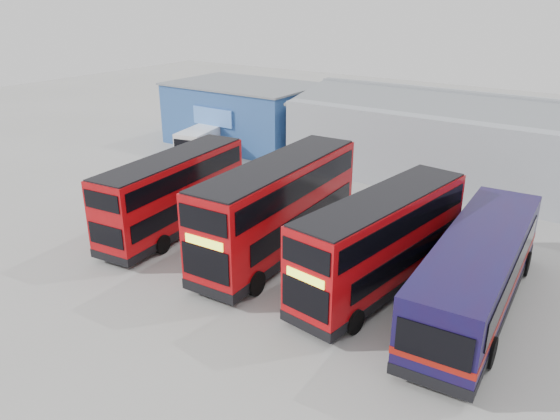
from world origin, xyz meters
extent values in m
plane|color=gray|center=(0.00, 0.00, 0.00)|extent=(120.00, 120.00, 0.00)
cube|color=navy|center=(-14.00, 18.00, 2.50)|extent=(12.00, 8.00, 5.00)
cube|color=slate|center=(-14.00, 18.00, 5.05)|extent=(12.30, 8.30, 0.15)
cube|color=#538FED|center=(-14.00, 13.90, 3.00)|extent=(3.96, 0.15, 1.40)
cube|color=#949AA2|center=(8.00, 20.00, 2.50)|extent=(30.00, 12.00, 5.00)
cube|color=slate|center=(8.00, 17.20, 5.25)|extent=(30.50, 6.33, 1.29)
cube|color=slate|center=(8.00, 22.80, 5.25)|extent=(30.50, 6.33, 1.29)
cube|color=#AB090E|center=(-5.52, 0.93, 2.26)|extent=(3.37, 10.19, 3.86)
cube|color=black|center=(-5.52, 0.93, 0.52)|extent=(3.42, 10.23, 0.43)
cube|color=black|center=(-4.28, 0.67, 1.81)|extent=(0.90, 8.44, 0.91)
cube|color=black|center=(-6.68, 0.43, 1.81)|extent=(0.90, 8.44, 0.91)
cube|color=black|center=(-4.31, 1.05, 3.43)|extent=(0.99, 9.39, 0.91)
cube|color=black|center=(-6.72, 0.81, 3.43)|extent=(0.99, 9.39, 0.91)
cube|color=black|center=(-6.02, 5.92, 1.71)|extent=(2.14, 0.26, 1.29)
cube|color=black|center=(-6.02, 5.92, 3.43)|extent=(2.14, 0.26, 0.91)
cube|color=#CDE22F|center=(-6.02, 5.93, 2.57)|extent=(1.71, 0.21, 0.33)
cube|color=black|center=(-5.01, -4.07, 1.71)|extent=(2.09, 0.26, 1.05)
cube|color=black|center=(-5.01, -4.07, 3.43)|extent=(2.09, 0.26, 0.86)
cube|color=black|center=(-5.52, 0.93, 4.21)|extent=(3.22, 10.03, 0.10)
cylinder|color=black|center=(-4.73, 4.50, 0.50)|extent=(0.40, 1.02, 0.99)
cylinder|color=black|center=(-7.00, 4.27, 0.50)|extent=(0.40, 1.02, 0.99)
cylinder|color=black|center=(-4.13, -1.47, 0.50)|extent=(0.40, 1.02, 0.99)
cylinder|color=black|center=(-6.40, -1.70, 0.50)|extent=(0.40, 1.02, 0.99)
cube|color=#AB090E|center=(0.74, 1.81, 2.55)|extent=(3.18, 11.37, 4.34)
cube|color=black|center=(0.74, 1.81, 0.59)|extent=(3.23, 11.42, 0.48)
cube|color=black|center=(-0.64, 2.17, 2.04)|extent=(0.48, 9.54, 1.02)
cube|color=black|center=(2.08, 2.30, 2.04)|extent=(0.48, 9.54, 1.02)
cube|color=black|center=(-0.62, 1.75, 3.86)|extent=(0.53, 10.61, 1.02)
cube|color=black|center=(2.10, 1.87, 3.86)|extent=(0.53, 10.61, 1.02)
cube|color=black|center=(0.99, -3.84, 1.93)|extent=(2.41, 0.16, 1.45)
cube|color=black|center=(0.99, -3.84, 3.86)|extent=(2.41, 0.16, 1.02)
cube|color=#CDE22F|center=(0.99, -3.85, 2.90)|extent=(1.93, 0.13, 0.38)
cube|color=black|center=(0.49, 7.45, 1.93)|extent=(2.36, 0.16, 1.18)
cube|color=black|center=(0.49, 7.45, 3.86)|extent=(2.36, 0.16, 0.97)
cube|color=black|center=(0.74, 1.81, 4.74)|extent=(3.01, 11.20, 0.11)
cylinder|color=black|center=(-0.37, -2.16, 0.56)|extent=(0.39, 1.13, 1.12)
cylinder|color=black|center=(2.20, -2.05, 0.56)|extent=(0.39, 1.13, 1.12)
cylinder|color=black|center=(-0.67, 4.59, 0.56)|extent=(0.39, 1.13, 1.12)
cylinder|color=black|center=(1.90, 4.70, 0.56)|extent=(0.39, 1.13, 1.12)
cube|color=#AB090E|center=(6.37, 1.51, 2.33)|extent=(3.79, 10.51, 3.97)
cube|color=black|center=(6.37, 1.51, 0.54)|extent=(3.84, 10.56, 0.44)
cube|color=black|center=(5.19, 2.06, 1.86)|extent=(1.21, 8.64, 0.93)
cube|color=black|center=(7.66, 1.73, 1.86)|extent=(1.21, 8.64, 0.93)
cube|color=black|center=(5.14, 1.68, 3.52)|extent=(1.34, 9.61, 0.93)
cube|color=black|center=(7.60, 1.34, 3.52)|extent=(1.34, 9.61, 0.93)
cube|color=black|center=(5.69, -3.60, 1.76)|extent=(2.19, 0.34, 1.32)
cube|color=black|center=(5.69, -3.60, 3.52)|extent=(2.19, 0.34, 0.93)
cube|color=#CDE22F|center=(5.69, -3.61, 2.64)|extent=(1.75, 0.27, 0.34)
cube|color=black|center=(7.06, 6.62, 1.76)|extent=(2.14, 0.33, 1.08)
cube|color=black|center=(7.06, 6.62, 3.52)|extent=(2.14, 0.33, 0.88)
cube|color=black|center=(6.37, 1.51, 4.33)|extent=(3.63, 10.35, 0.10)
cylinder|color=black|center=(4.73, -1.88, 0.51)|extent=(0.45, 1.05, 1.02)
cylinder|color=black|center=(7.06, -2.19, 0.51)|extent=(0.45, 1.05, 1.02)
cylinder|color=black|center=(5.55, 4.24, 0.51)|extent=(0.45, 1.05, 1.02)
cylinder|color=black|center=(7.88, 3.93, 0.51)|extent=(0.45, 1.05, 1.02)
cube|color=#100D3B|center=(10.37, 2.08, 1.87)|extent=(3.50, 12.43, 2.96)
cube|color=black|center=(10.37, 2.08, 0.59)|extent=(3.55, 12.48, 0.45)
cube|color=maroon|center=(10.37, 2.08, 1.34)|extent=(3.54, 12.47, 0.28)
cube|color=black|center=(11.81, 1.83, 2.35)|extent=(0.65, 10.26, 1.06)
cube|color=black|center=(8.98, 1.66, 2.35)|extent=(0.65, 10.26, 1.06)
cube|color=black|center=(10.01, 8.24, 2.07)|extent=(2.51, 0.20, 1.45)
cube|color=black|center=(10.73, -4.08, 2.07)|extent=(2.46, 0.20, 1.23)
cylinder|color=black|center=(11.46, 6.51, 0.58)|extent=(0.42, 1.18, 1.16)
cylinder|color=black|center=(8.78, 6.35, 0.58)|extent=(0.42, 1.18, 1.16)
cylinder|color=black|center=(11.91, -1.30, 0.58)|extent=(0.42, 1.18, 1.16)
cylinder|color=black|center=(9.24, -1.46, 0.58)|extent=(0.42, 1.18, 1.16)
cube|color=white|center=(-14.13, 12.72, 1.31)|extent=(3.21, 5.58, 1.99)
cube|color=black|center=(-13.55, 10.14, 1.63)|extent=(1.85, 0.47, 0.73)
cube|color=black|center=(-14.80, 10.84, 1.63)|extent=(0.26, 0.93, 0.63)
cube|color=black|center=(-12.72, 11.32, 1.63)|extent=(0.26, 0.93, 0.63)
cylinder|color=black|center=(-14.72, 10.76, 0.38)|extent=(0.41, 0.79, 0.76)
cylinder|color=black|center=(-12.75, 11.20, 0.38)|extent=(0.41, 0.79, 0.76)
cylinder|color=black|center=(-15.51, 14.24, 0.38)|extent=(0.41, 0.79, 0.76)
cylinder|color=black|center=(-13.55, 14.68, 0.38)|extent=(0.41, 0.79, 0.76)
camera|label=1|loc=(14.85, -18.56, 12.37)|focal=35.00mm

